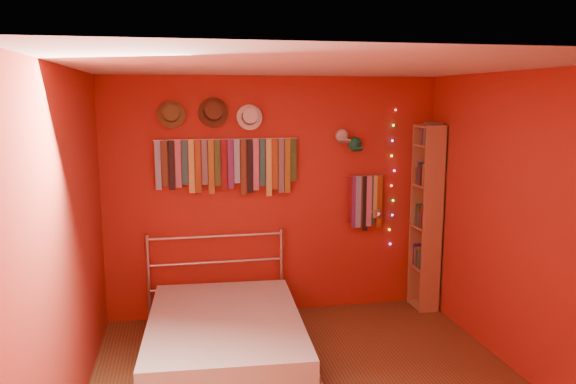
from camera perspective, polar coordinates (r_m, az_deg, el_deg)
back_wall at (r=5.89m, az=-1.36°, el=-0.51°), size 3.50×0.02×2.50m
right_wall at (r=4.93m, az=22.96°, el=-3.27°), size 0.02×3.50×2.50m
left_wall at (r=4.16m, az=-21.44°, el=-5.44°), size 0.02×3.50×2.50m
ceiling at (r=4.09m, az=2.91°, el=12.65°), size 3.50×3.50×0.02m
tie_rack at (r=5.71m, az=-6.04°, el=2.90°), size 1.45×0.03×0.60m
small_tie_rack at (r=6.08m, az=7.86°, el=-0.86°), size 0.40×0.03×0.60m
fedora_olive at (r=5.62m, az=-11.79°, el=7.78°), size 0.27×0.15×0.27m
fedora_brown at (r=5.63m, az=-7.59°, el=8.08°), size 0.30×0.16×0.29m
fedora_white at (r=5.67m, az=-3.89°, el=7.65°), size 0.26×0.14×0.26m
cap_white at (r=5.92m, az=5.51°, el=5.68°), size 0.16×0.20×0.16m
cap_green at (r=5.97m, az=6.79°, el=4.85°), size 0.16×0.20×0.16m
fairy_lights at (r=6.17m, az=10.56°, el=1.38°), size 0.06×0.02×1.49m
reading_lamp at (r=5.97m, az=9.09°, el=-2.22°), size 0.07×0.31×0.09m
bookshelf at (r=6.23m, az=14.23°, el=-2.42°), size 0.25×0.34×2.00m
bed at (r=5.09m, az=-6.41°, el=-14.41°), size 1.50×1.96×0.93m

